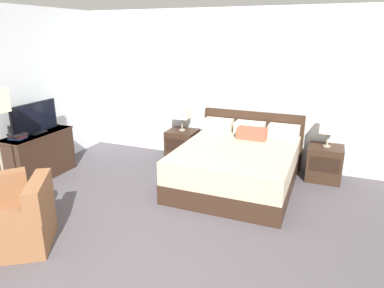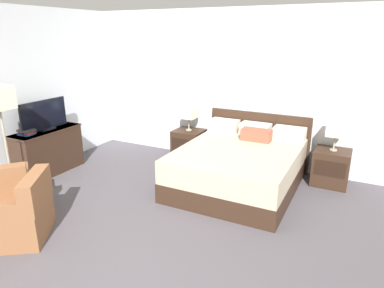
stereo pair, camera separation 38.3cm
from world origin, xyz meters
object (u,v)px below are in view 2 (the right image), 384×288
Objects in this scene: book_blue_cover at (27,132)px; armchair_by_window at (1,197)px; nightstand_right at (331,167)px; table_lamp_left at (189,113)px; dresser at (48,150)px; tv at (44,116)px; bed at (239,166)px; table_lamp_right at (336,129)px; nightstand_left at (189,145)px; book_red_cover at (27,134)px; armchair_companion at (18,215)px; book_small_top at (26,130)px.

book_blue_cover is 1.34m from armchair_by_window.
table_lamp_left reaches higher than nightstand_right.
dresser is 0.59m from tv.
tv reaches higher than armchair_by_window.
dresser is 5.35× the size of book_blue_cover.
bed is 3.66× the size of nightstand_right.
nightstand_right is at bearing -90.00° from table_lamp_right.
armchair_by_window is (-1.09, -2.95, 0.01)m from nightstand_left.
armchair_by_window is at bearing -62.32° from dresser.
bed is at bearing -29.75° from table_lamp_left.
book_red_cover is at bearing -157.78° from bed.
book_red_cover is at bearing -132.98° from table_lamp_left.
armchair_by_window is at bearing -110.17° from table_lamp_left.
armchair_by_window is (-2.31, -2.26, -0.04)m from bed.
armchair_by_window reaches higher than nightstand_left.
book_red_cover is at bearing 125.34° from armchair_by_window.
armchair_by_window is at bearing -110.18° from nightstand_left.
table_lamp_right is (2.45, 0.00, 0.60)m from nightstand_left.
armchair_companion is (1.27, -1.55, -0.68)m from tv.
book_blue_cover reaches higher than armchair_by_window.
nightstand_left is 2.52m from table_lamp_right.
tv is at bearing 82.49° from dresser.
armchair_companion is (-0.52, -3.15, 0.01)m from nightstand_left.
bed is 2.12× the size of armchair_companion.
nightstand_left is at bearing -90.00° from table_lamp_left.
armchair_by_window is 0.60m from armchair_companion.
tv is (-1.79, -1.60, 0.09)m from table_lamp_left.
dresser is at bearing -137.84° from table_lamp_left.
tv is 4.01× the size of book_blue_cover.
armchair_companion is at bearing -50.30° from dresser.
bed reaches higher than book_small_top.
table_lamp_right is at bearing 90.00° from nightstand_right.
book_red_cover is 0.06m from book_small_top.
bed is at bearing 16.64° from tv.
table_lamp_right is at bearing 24.51° from book_small_top.
nightstand_left is at bearing 47.00° from book_red_cover.
table_lamp_right reaches higher than nightstand_left.
bed is at bearing 22.22° from book_blue_cover.
table_lamp_right is at bearing 20.91° from dresser.
armchair_by_window is 1.01× the size of armchair_companion.
table_lamp_left is at bearing 179.97° from nightstand_right.
table_lamp_right reaches higher than armchair_by_window.
tv reaches higher than bed.
book_small_top is at bearing -157.76° from bed.
bed is 3.31m from book_small_top.
tv is at bearing -138.16° from nightstand_left.
book_small_top reaches higher than armchair_companion.
book_blue_cover is 0.96× the size of book_small_top.
bed is 3.15m from dresser.
nightstand_left is 0.58× the size of armchair_companion.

